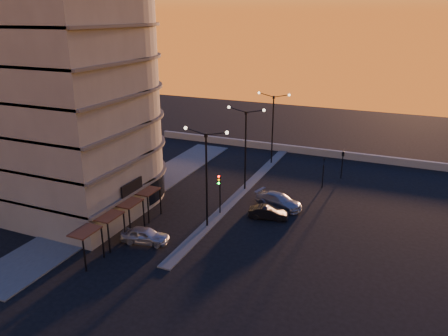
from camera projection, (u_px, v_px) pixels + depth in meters
ground at (207, 226)px, 41.17m from camera, size 120.00×120.00×0.00m
sidewalk_west at (137, 194)px, 48.54m from camera, size 5.00×40.00×0.12m
median at (245, 189)px, 49.81m from camera, size 1.20×36.00×0.12m
parapet at (297, 150)px, 62.76m from camera, size 44.00×0.50×1.00m
building at (76, 90)px, 42.45m from camera, size 14.35×17.08×25.00m
streetlamp_near at (206, 171)px, 39.31m from camera, size 4.32×0.32×9.51m
streetlamp_mid at (246, 142)px, 47.96m from camera, size 4.32×0.32×9.51m
streetlamp_far at (273, 123)px, 56.62m from camera, size 4.32×0.32×9.51m
traffic_light_main at (219, 188)px, 42.69m from camera, size 0.28×0.44×4.25m
signal_east_a at (323, 172)px, 49.66m from camera, size 0.13×0.16×3.60m
signal_east_b at (343, 154)px, 52.17m from camera, size 0.42×1.99×3.60m
car_hatchback at (145, 235)px, 38.02m from camera, size 4.43×2.44×1.43m
car_sedan at (268, 213)px, 42.56m from camera, size 4.02×2.05×1.26m
car_wagon at (279, 201)px, 45.01m from camera, size 5.42×3.29×1.47m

